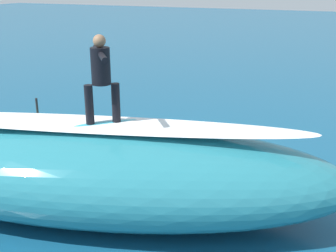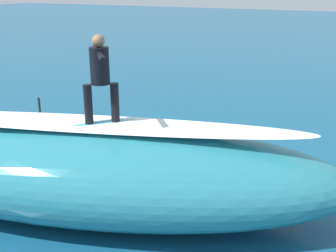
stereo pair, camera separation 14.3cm
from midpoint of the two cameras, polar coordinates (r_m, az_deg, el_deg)
name	(u,v)px [view 1 (the left image)]	position (r m, az deg, el deg)	size (l,w,h in m)	color
ground_plane	(172,165)	(10.93, 0.15, -5.27)	(120.00, 120.00, 0.00)	#145175
wave_crest	(96,172)	(8.47, -10.24, -6.10)	(9.84, 2.96, 1.90)	teal
wave_foam_lip	(93,124)	(8.10, -10.65, 0.25)	(8.37, 1.04, 0.08)	white
surfboard_riding	(104,125)	(8.04, -9.19, 0.19)	(2.07, 0.52, 0.08)	#33B2D1
surfer_riding	(101,73)	(7.77, -9.58, 7.12)	(1.05, 1.27, 1.64)	black
surfboard_paddling	(214,159)	(11.24, 5.84, -4.41)	(1.95, 0.49, 0.09)	#E0563D
surfer_paddling	(210,152)	(11.21, 5.29, -3.48)	(1.63, 0.39, 0.29)	black
buoy_marker	(39,124)	(13.47, -17.36, 0.23)	(0.69, 0.69, 1.17)	yellow
foam_patch_near	(15,161)	(11.72, -20.31, -4.41)	(1.05, 0.90, 0.14)	white
foam_patch_far	(133,128)	(13.48, -5.09, -0.30)	(0.50, 0.47, 0.09)	white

